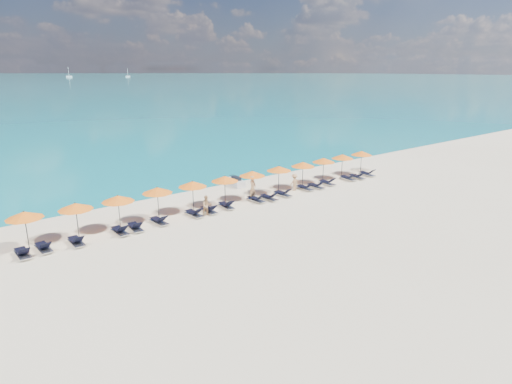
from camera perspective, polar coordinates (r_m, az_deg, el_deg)
ground at (r=30.14m, az=3.52°, el=-3.44°), size 1400.00×1400.00×0.00m
sailboat_near at (r=599.43m, az=-23.66°, el=13.96°), size 6.79×2.26×12.45m
sailboat_far at (r=598.06m, az=-16.71°, el=14.59°), size 5.80×1.93×10.64m
jetski at (r=38.23m, az=-2.77°, el=1.36°), size 1.16×2.46×0.85m
beachgoer_a at (r=33.78m, az=-0.44°, el=0.51°), size 0.86×0.74×1.98m
beachgoer_b at (r=30.43m, az=-6.58°, el=-1.83°), size 0.80×0.54×1.51m
beachgoer_c at (r=36.71m, az=5.15°, el=1.31°), size 0.95×0.45×1.47m
umbrella_0 at (r=27.85m, az=-28.52°, el=-2.72°), size 2.10×2.10×2.28m
umbrella_1 at (r=28.24m, az=-22.94°, el=-1.77°), size 2.10×2.10×2.28m
umbrella_2 at (r=28.96m, az=-17.94°, el=-0.84°), size 2.10×2.10×2.28m
umbrella_3 at (r=30.21m, az=-13.03°, el=0.23°), size 2.10×2.10×2.28m
umbrella_4 at (r=31.37m, az=-8.46°, el=1.06°), size 2.10×2.10×2.28m
umbrella_5 at (r=32.65m, az=-4.18°, el=1.79°), size 2.10×2.10×2.28m
umbrella_6 at (r=34.19m, az=-0.50°, el=2.49°), size 2.10×2.10×2.28m
umbrella_7 at (r=35.99m, az=3.07°, el=3.16°), size 2.10×2.10×2.28m
umbrella_8 at (r=37.76m, az=6.29°, el=3.70°), size 2.10×2.10×2.28m
umbrella_9 at (r=39.75m, az=9.01°, el=4.22°), size 2.10×2.10×2.28m
umbrella_10 at (r=41.75m, az=11.46°, el=4.66°), size 2.10×2.10×2.28m
umbrella_11 at (r=43.88m, az=13.91°, el=5.06°), size 2.10×2.10×2.28m
lounger_0 at (r=27.24m, az=-28.67°, el=-7.14°), size 0.68×1.72×0.66m
lounger_1 at (r=27.54m, az=-26.47°, el=-6.60°), size 0.71×1.73×0.66m
lounger_2 at (r=27.65m, az=-22.84°, el=-6.05°), size 0.65×1.71×0.66m
lounger_3 at (r=28.45m, az=-17.69°, el=-4.91°), size 0.67×1.72×0.66m
lounger_4 at (r=28.80m, az=-15.80°, el=-4.49°), size 0.76×1.75×0.66m
lounger_5 at (r=29.54m, az=-12.81°, el=-3.76°), size 0.74×1.74×0.66m
lounger_6 at (r=30.60m, az=-8.25°, el=-2.81°), size 0.70×1.73×0.66m
lounger_7 at (r=31.17m, az=-6.28°, el=-2.38°), size 0.67×1.72×0.66m
lounger_8 at (r=32.08m, az=-3.97°, el=-1.78°), size 0.79×1.76×0.66m
lounger_9 at (r=33.52m, az=0.03°, el=-0.95°), size 0.73×1.74×0.66m
lounger_10 at (r=33.99m, az=1.74°, el=-0.72°), size 0.75×1.74×0.66m
lounger_11 at (r=35.11m, az=3.59°, el=-0.19°), size 0.73×1.74×0.66m
lounger_12 at (r=37.03m, az=6.54°, el=0.60°), size 0.64×1.71×0.66m
lounger_13 at (r=37.72m, az=8.03°, el=0.83°), size 0.65×1.71×0.66m
lounger_14 at (r=38.96m, az=9.48°, el=1.26°), size 0.63×1.70×0.66m
lounger_15 at (r=41.01m, az=12.17°, el=1.87°), size 0.75×1.74×0.66m
lounger_16 at (r=41.76m, az=13.35°, el=2.04°), size 0.65×1.71×0.66m
lounger_17 at (r=43.08m, az=14.60°, el=2.39°), size 0.62×1.70×0.66m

